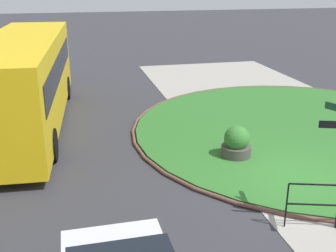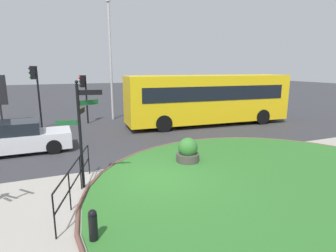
% 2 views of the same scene
% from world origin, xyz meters
% --- Properties ---
extents(ground, '(120.00, 120.00, 0.00)m').
position_xyz_m(ground, '(0.00, 0.00, 0.00)').
color(ground, '#333338').
extents(grass_island, '(12.11, 12.11, 0.10)m').
position_xyz_m(grass_island, '(3.45, -2.31, 0.05)').
color(grass_island, '#2D6B28').
rests_on(grass_island, ground).
extents(grass_kerb_ring, '(12.42, 12.42, 0.11)m').
position_xyz_m(grass_kerb_ring, '(3.45, -2.31, 0.06)').
color(grass_kerb_ring, brown).
rests_on(grass_kerb_ring, ground).
extents(bus_yellow, '(10.91, 3.18, 3.22)m').
position_xyz_m(bus_yellow, '(6.34, 7.34, 1.73)').
color(bus_yellow, yellow).
rests_on(bus_yellow, ground).
extents(planter_near_signpost, '(0.90, 0.90, 1.04)m').
position_xyz_m(planter_near_signpost, '(1.70, 1.02, 0.47)').
color(planter_near_signpost, '#47423D').
rests_on(planter_near_signpost, ground).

